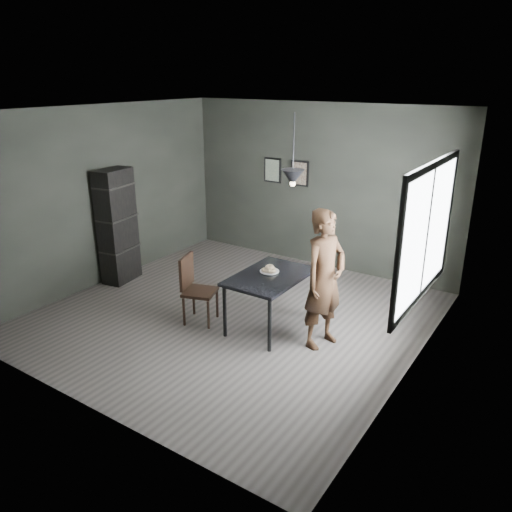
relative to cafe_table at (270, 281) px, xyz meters
The scene contains 13 objects.
ground 0.90m from the cafe_table, behind, with size 5.00×5.00×0.00m, color #383330.
back_wall 2.67m from the cafe_table, 103.50° to the left, with size 5.00×0.10×2.80m, color black.
ceiling 2.21m from the cafe_table, behind, with size 5.00×5.00×0.02m.
window_assembly 2.10m from the cafe_table, ahead, with size 0.04×1.96×1.56m.
cafe_table is the anchor object (origin of this frame).
white_plate 0.13m from the cafe_table, 125.11° to the left, with size 0.23×0.23×0.01m, color silver.
donut_pile 0.16m from the cafe_table, 125.11° to the left, with size 0.20×0.20×0.09m.
woman 0.81m from the cafe_table, ahead, with size 0.64×0.42×1.75m, color black.
wood_chair 1.04m from the cafe_table, 156.36° to the right, with size 0.52×0.52×0.94m.
shelf_unit 2.93m from the cafe_table, behind, with size 0.35×0.61×1.84m, color black.
pendant_lamp 1.41m from the cafe_table, 21.80° to the left, with size 0.28×0.28×0.86m.
framed_print_left 3.03m from the cafe_table, 121.30° to the left, with size 0.34×0.04×0.44m.
framed_print_right 2.80m from the cafe_table, 111.06° to the left, with size 0.34×0.04×0.44m.
Camera 1 is at (3.78, -5.11, 3.21)m, focal length 35.00 mm.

